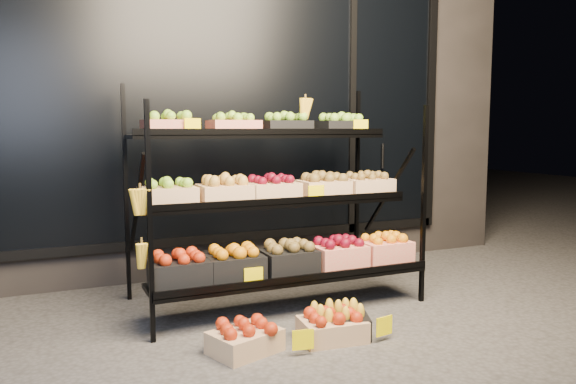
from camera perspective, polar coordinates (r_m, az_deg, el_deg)
name	(u,v)px	position (r m, az deg, el deg)	size (l,w,h in m)	color
ground	(313,328)	(3.86, 2.55, -13.60)	(24.00, 24.00, 0.00)	#514F4C
building	(203,88)	(6.07, -8.59, 10.38)	(6.00, 2.08, 3.50)	#2D2826
display_rack	(276,201)	(4.20, -1.27, -0.89)	(2.18, 1.02, 1.68)	black
tag_floor_a	(303,346)	(3.40, 1.54, -15.40)	(0.13, 0.01, 0.12)	#F9DD00
tag_floor_b	(384,332)	(3.66, 9.74, -13.85)	(0.13, 0.01, 0.12)	#F9DD00
floor_crate_left	(245,337)	(3.45, -4.41, -14.49)	(0.46, 0.40, 0.20)	#D9AE7D
floor_crate_midleft	(337,321)	(3.72, 5.02, -12.90)	(0.47, 0.41, 0.20)	black
floor_crate_midright	(332,325)	(3.63, 4.50, -13.37)	(0.42, 0.33, 0.20)	#D9AE7D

